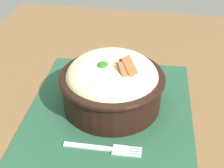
# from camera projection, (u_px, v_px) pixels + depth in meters

# --- Properties ---
(table) EXTENTS (1.12, 0.87, 0.72)m
(table) POSITION_uv_depth(u_px,v_px,m) (121.00, 147.00, 0.64)
(table) COLOR brown
(table) RESTS_ON ground_plane
(placemat) EXTENTS (0.40, 0.33, 0.00)m
(placemat) POSITION_uv_depth(u_px,v_px,m) (110.00, 113.00, 0.62)
(placemat) COLOR #1E422D
(placemat) RESTS_ON table
(bowl) EXTENTS (0.22, 0.22, 0.13)m
(bowl) POSITION_uv_depth(u_px,v_px,m) (112.00, 83.00, 0.61)
(bowl) COLOR black
(bowl) RESTS_ON placemat
(fork) EXTENTS (0.02, 0.14, 0.00)m
(fork) POSITION_uv_depth(u_px,v_px,m) (106.00, 149.00, 0.54)
(fork) COLOR #BDBDBD
(fork) RESTS_ON placemat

